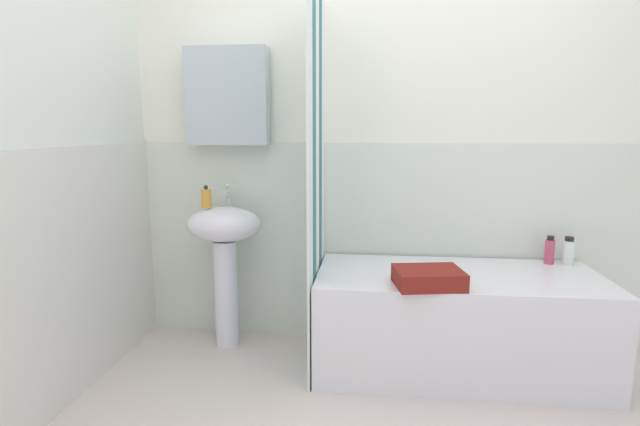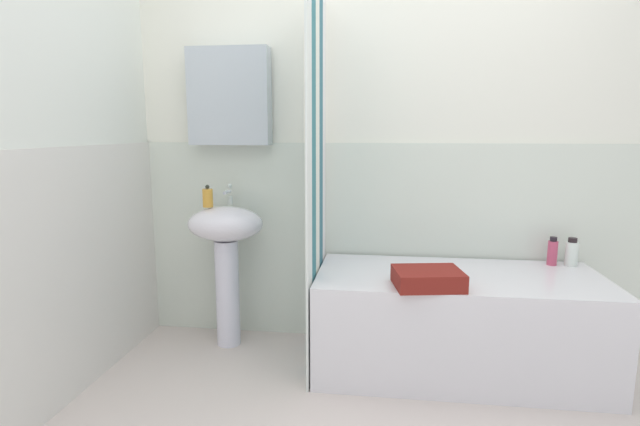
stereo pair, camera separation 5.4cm
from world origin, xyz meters
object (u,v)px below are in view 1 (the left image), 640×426
(bathtub, at_px, (456,321))
(lotion_bottle, at_px, (550,251))
(shampoo_bottle, at_px, (568,252))
(sink, at_px, (225,245))
(soap_dispenser, at_px, (206,198))
(towel_folded, at_px, (428,278))

(bathtub, bearing_deg, lotion_bottle, 25.51)
(bathtub, height_order, shampoo_bottle, shampoo_bottle)
(sink, distance_m, soap_dispenser, 0.29)
(bathtub, bearing_deg, sink, 173.41)
(soap_dispenser, distance_m, towel_folded, 1.31)
(soap_dispenser, relative_size, lotion_bottle, 0.81)
(towel_folded, bearing_deg, bathtub, 52.24)
(shampoo_bottle, distance_m, towel_folded, 0.95)
(soap_dispenser, bearing_deg, sink, 11.67)
(lotion_bottle, bearing_deg, towel_folded, -145.69)
(sink, height_order, towel_folded, sink)
(soap_dispenser, height_order, lotion_bottle, soap_dispenser)
(sink, relative_size, bathtub, 0.57)
(bathtub, height_order, lotion_bottle, lotion_bottle)
(bathtub, bearing_deg, shampoo_bottle, 21.57)
(bathtub, relative_size, lotion_bottle, 9.26)
(bathtub, distance_m, lotion_bottle, 0.69)
(soap_dispenser, xyz_separation_m, bathtub, (1.40, -0.13, -0.63))
(soap_dispenser, bearing_deg, bathtub, -5.38)
(soap_dispenser, distance_m, bathtub, 1.54)
(towel_folded, bearing_deg, sink, 161.14)
(shampoo_bottle, bearing_deg, soap_dispenser, -176.64)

